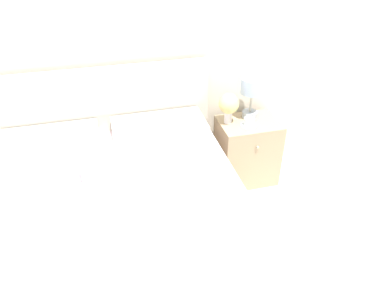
{
  "coord_description": "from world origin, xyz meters",
  "views": [
    {
      "loc": [
        0.02,
        -2.68,
        2.05
      ],
      "look_at": [
        0.58,
        -0.54,
        0.65
      ],
      "focal_mm": 35.0,
      "sensor_mm": 36.0,
      "label": 1
    }
  ],
  "objects_px": {
    "teacup": "(249,122)",
    "bed": "(119,233)",
    "flower_vase": "(229,105)",
    "table_lamp": "(252,91)",
    "nightstand": "(247,151)"
  },
  "relations": [
    {
      "from": "nightstand",
      "to": "flower_vase",
      "type": "relative_size",
      "value": 2.24
    },
    {
      "from": "teacup",
      "to": "flower_vase",
      "type": "bearing_deg",
      "value": 147.56
    },
    {
      "from": "nightstand",
      "to": "bed",
      "type": "bearing_deg",
      "value": -148.38
    },
    {
      "from": "bed",
      "to": "flower_vase",
      "type": "distance_m",
      "value": 1.3
    },
    {
      "from": "bed",
      "to": "teacup",
      "type": "xyz_separation_m",
      "value": [
        1.12,
        0.66,
        0.29
      ]
    },
    {
      "from": "table_lamp",
      "to": "teacup",
      "type": "distance_m",
      "value": 0.25
    },
    {
      "from": "nightstand",
      "to": "teacup",
      "type": "xyz_separation_m",
      "value": [
        -0.03,
        -0.05,
        0.31
      ]
    },
    {
      "from": "bed",
      "to": "nightstand",
      "type": "distance_m",
      "value": 1.35
    },
    {
      "from": "teacup",
      "to": "table_lamp",
      "type": "bearing_deg",
      "value": 64.59
    },
    {
      "from": "nightstand",
      "to": "table_lamp",
      "type": "height_order",
      "value": "table_lamp"
    },
    {
      "from": "bed",
      "to": "flower_vase",
      "type": "bearing_deg",
      "value": 37.29
    },
    {
      "from": "bed",
      "to": "flower_vase",
      "type": "xyz_separation_m",
      "value": [
        0.98,
        0.75,
        0.42
      ]
    },
    {
      "from": "bed",
      "to": "flower_vase",
      "type": "height_order",
      "value": "bed"
    },
    {
      "from": "nightstand",
      "to": "flower_vase",
      "type": "bearing_deg",
      "value": 168.07
    },
    {
      "from": "teacup",
      "to": "bed",
      "type": "bearing_deg",
      "value": -149.7
    }
  ]
}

